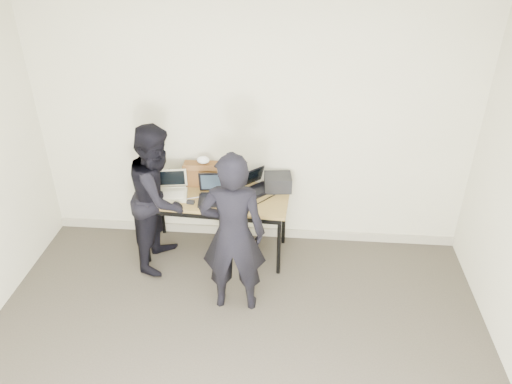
# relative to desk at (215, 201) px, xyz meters

# --- Properties ---
(room) EXTENTS (4.60, 4.60, 2.80)m
(room) POSITION_rel_desk_xyz_m (0.34, -1.88, 0.69)
(room) COLOR #3D372E
(room) RESTS_ON ground
(desk) EXTENTS (1.53, 0.73, 0.72)m
(desk) POSITION_rel_desk_xyz_m (0.00, 0.00, 0.00)
(desk) COLOR olive
(desk) RESTS_ON ground
(laptop_beige) EXTENTS (0.35, 0.34, 0.25)m
(laptop_beige) POSITION_rel_desk_xyz_m (-0.44, -0.03, 0.11)
(laptop_beige) COLOR beige
(laptop_beige) RESTS_ON desk
(laptop_center) EXTENTS (0.36, 0.35, 0.25)m
(laptop_center) POSITION_rel_desk_xyz_m (0.01, -0.05, 0.12)
(laptop_center) COLOR black
(laptop_center) RESTS_ON desk
(laptop_right) EXTENTS (0.39, 0.39, 0.21)m
(laptop_right) POSITION_rel_desk_xyz_m (0.42, 0.17, 0.11)
(laptop_right) COLOR black
(laptop_right) RESTS_ON desk
(leather_satchel) EXTENTS (0.37, 0.19, 0.25)m
(leather_satchel) POSITION_rel_desk_xyz_m (-0.18, 0.23, 0.19)
(leather_satchel) COLOR brown
(leather_satchel) RESTS_ON desk
(tissue) EXTENTS (0.14, 0.11, 0.08)m
(tissue) POSITION_rel_desk_xyz_m (-0.15, 0.23, 0.34)
(tissue) COLOR white
(tissue) RESTS_ON leather_satchel
(equipment_box) EXTENTS (0.30, 0.27, 0.16)m
(equipment_box) POSITION_rel_desk_xyz_m (0.63, 0.19, 0.14)
(equipment_box) COLOR black
(equipment_box) RESTS_ON desk
(power_brick) EXTENTS (0.08, 0.06, 0.03)m
(power_brick) POSITION_rel_desk_xyz_m (-0.22, -0.17, 0.07)
(power_brick) COLOR black
(power_brick) RESTS_ON desk
(cables) EXTENTS (1.15, 0.41, 0.01)m
(cables) POSITION_rel_desk_xyz_m (0.05, -0.00, 0.06)
(cables) COLOR silver
(cables) RESTS_ON desk
(person_typist) EXTENTS (0.60, 0.40, 1.60)m
(person_typist) POSITION_rel_desk_xyz_m (0.28, -0.77, 0.14)
(person_typist) COLOR black
(person_typist) RESTS_ON ground
(person_observer) EXTENTS (0.67, 0.81, 1.54)m
(person_observer) POSITION_rel_desk_xyz_m (-0.54, -0.15, 0.11)
(person_observer) COLOR black
(person_observer) RESTS_ON ground
(baseboard) EXTENTS (4.50, 0.03, 0.10)m
(baseboard) POSITION_rel_desk_xyz_m (0.34, 0.35, -0.61)
(baseboard) COLOR #A39D87
(baseboard) RESTS_ON ground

